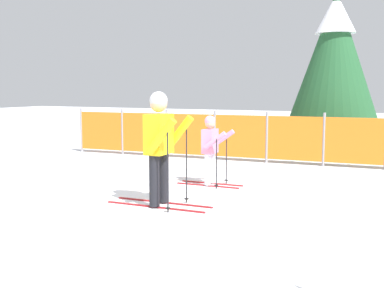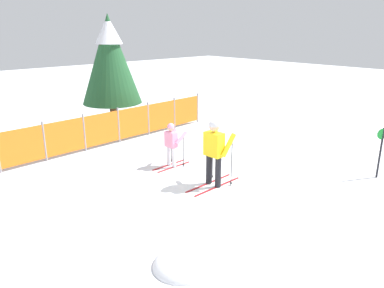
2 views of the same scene
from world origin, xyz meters
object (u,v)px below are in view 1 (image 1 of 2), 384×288
(skier_child, at_px, (211,144))
(safety_fence, at_px, (240,136))
(conifer_far, at_px, (335,54))
(skier_adult, at_px, (160,139))

(skier_child, bearing_deg, safety_fence, 97.86)
(skier_child, relative_size, conifer_far, 0.30)
(skier_adult, relative_size, skier_child, 1.35)
(skier_adult, relative_size, conifer_far, 0.40)
(skier_child, bearing_deg, skier_adult, -94.40)
(conifer_far, bearing_deg, skier_child, -103.72)
(skier_adult, height_order, safety_fence, skier_adult)
(skier_adult, height_order, conifer_far, conifer_far)
(skier_child, relative_size, safety_fence, 0.14)
(skier_adult, bearing_deg, conifer_far, 77.19)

